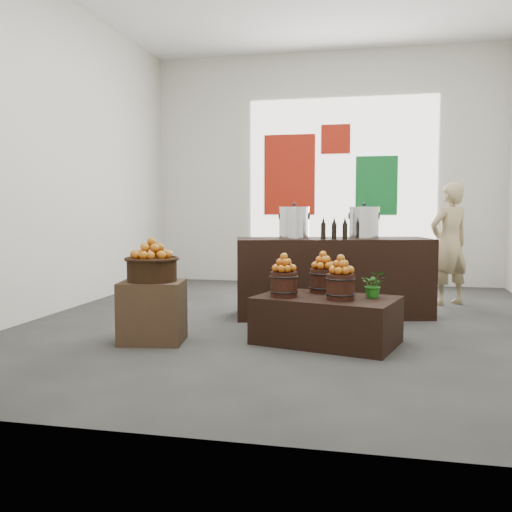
% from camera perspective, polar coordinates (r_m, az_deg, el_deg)
% --- Properties ---
extents(ground, '(7.00, 7.00, 0.00)m').
position_cam_1_polar(ground, '(6.71, 3.70, -6.51)').
color(ground, '#3B3B38').
rests_on(ground, ground).
extents(back_wall, '(6.00, 0.04, 4.00)m').
position_cam_1_polar(back_wall, '(10.08, 6.80, 8.66)').
color(back_wall, silver).
rests_on(back_wall, ground).
extents(back_opening, '(3.20, 0.02, 2.40)m').
position_cam_1_polar(back_opening, '(10.04, 8.51, 8.66)').
color(back_opening, white).
rests_on(back_opening, back_wall).
extents(deco_red_left, '(0.90, 0.04, 1.40)m').
position_cam_1_polar(deco_red_left, '(10.12, 3.36, 8.10)').
color(deco_red_left, '#A51B0C').
rests_on(deco_red_left, back_wall).
extents(deco_green_right, '(0.70, 0.04, 1.00)m').
position_cam_1_polar(deco_green_right, '(9.99, 11.95, 6.90)').
color(deco_green_right, '#0F6526').
rests_on(deco_green_right, back_wall).
extents(deco_red_upper, '(0.50, 0.04, 0.50)m').
position_cam_1_polar(deco_red_upper, '(10.08, 7.97, 11.50)').
color(deco_red_upper, '#A51B0C').
rests_on(deco_red_upper, back_wall).
extents(crate, '(0.68, 0.58, 0.60)m').
position_cam_1_polar(crate, '(5.70, -10.30, -5.50)').
color(crate, '#4E3424').
rests_on(crate, ground).
extents(wicker_basket, '(0.48, 0.48, 0.22)m').
position_cam_1_polar(wicker_basket, '(5.65, -10.37, -1.39)').
color(wicker_basket, black).
rests_on(wicker_basket, crate).
extents(apples_in_basket, '(0.38, 0.38, 0.20)m').
position_cam_1_polar(apples_in_basket, '(5.63, -10.40, 0.75)').
color(apples_in_basket, '#920A04').
rests_on(apples_in_basket, wicker_basket).
extents(display_table, '(1.48, 1.12, 0.46)m').
position_cam_1_polar(display_table, '(5.63, 7.06, -6.37)').
color(display_table, black).
rests_on(display_table, ground).
extents(apple_bucket_front_left, '(0.26, 0.26, 0.24)m').
position_cam_1_polar(apple_bucket_front_left, '(5.54, 2.80, -2.85)').
color(apple_bucket_front_left, black).
rests_on(apple_bucket_front_left, display_table).
extents(apples_in_bucket_front_left, '(0.20, 0.20, 0.18)m').
position_cam_1_polar(apples_in_bucket_front_left, '(5.52, 2.81, -0.68)').
color(apples_in_bucket_front_left, '#920A04').
rests_on(apples_in_bucket_front_left, apple_bucket_front_left).
extents(apple_bucket_front_right, '(0.26, 0.26, 0.24)m').
position_cam_1_polar(apple_bucket_front_right, '(5.42, 8.45, -3.07)').
color(apple_bucket_front_right, black).
rests_on(apple_bucket_front_right, display_table).
extents(apples_in_bucket_front_right, '(0.20, 0.20, 0.18)m').
position_cam_1_polar(apples_in_bucket_front_right, '(5.40, 8.47, -0.85)').
color(apples_in_bucket_front_right, '#920A04').
rests_on(apples_in_bucket_front_right, apple_bucket_front_right).
extents(apple_bucket_rear, '(0.26, 0.26, 0.24)m').
position_cam_1_polar(apple_bucket_rear, '(5.84, 6.69, -2.48)').
color(apple_bucket_rear, black).
rests_on(apple_bucket_rear, display_table).
extents(apples_in_bucket_rear, '(0.20, 0.20, 0.18)m').
position_cam_1_polar(apples_in_bucket_rear, '(5.82, 6.71, -0.43)').
color(apples_in_bucket_rear, '#920A04').
rests_on(apples_in_bucket_rear, apple_bucket_rear).
extents(herb_garnish_right, '(0.24, 0.21, 0.26)m').
position_cam_1_polar(herb_garnish_right, '(5.57, 11.70, -2.81)').
color(herb_garnish_right, '#1A6014').
rests_on(herb_garnish_right, display_table).
extents(herb_garnish_left, '(0.19, 0.17, 0.29)m').
position_cam_1_polar(herb_garnish_left, '(5.91, 2.50, -2.14)').
color(herb_garnish_left, '#1A6014').
rests_on(herb_garnish_left, display_table).
extents(counter, '(2.44, 1.30, 0.95)m').
position_cam_1_polar(counter, '(7.00, 7.69, -2.13)').
color(counter, black).
rests_on(counter, ground).
extents(stock_pot_left, '(0.36, 0.36, 0.36)m').
position_cam_1_polar(stock_pot_left, '(6.89, 3.84, 3.27)').
color(stock_pot_left, silver).
rests_on(stock_pot_left, counter).
extents(stock_pot_center, '(0.36, 0.36, 0.36)m').
position_cam_1_polar(stock_pot_center, '(7.02, 10.74, 3.22)').
color(stock_pot_center, silver).
rests_on(stock_pot_center, counter).
extents(oil_cruets, '(0.26, 0.12, 0.26)m').
position_cam_1_polar(oil_cruets, '(6.72, 8.09, 2.79)').
color(oil_cruets, black).
rests_on(oil_cruets, counter).
extents(shopper, '(0.73, 0.67, 1.67)m').
position_cam_1_polar(shopper, '(8.16, 18.76, 1.16)').
color(shopper, tan).
rests_on(shopper, ground).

